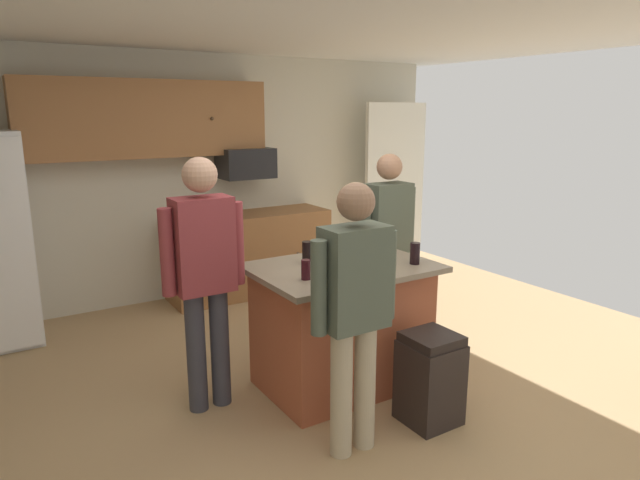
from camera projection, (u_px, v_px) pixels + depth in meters
name	position (u px, v px, depth m)	size (l,w,h in m)	color
floor	(322.00, 399.00, 3.99)	(7.04, 7.04, 0.00)	tan
ceiling	(323.00, 10.00, 3.40)	(7.04, 7.04, 0.00)	white
back_wall	(183.00, 178.00, 6.00)	(6.40, 0.10, 2.60)	beige
french_door_window_panel	(395.00, 184.00, 7.06)	(0.90, 0.06, 2.00)	white
cabinet_run_upper	(147.00, 119.00, 5.49)	(2.40, 0.38, 0.75)	#936038
cabinet_run_lower	(249.00, 253.00, 6.24)	(1.80, 0.63, 0.90)	#936038
microwave_over_range	(246.00, 163.00, 6.03)	(0.56, 0.40, 0.32)	black
kitchen_island	(342.00, 325.00, 4.11)	(1.28, 0.91, 0.92)	#AD5638
person_guest_right	(204.00, 268.00, 3.67)	(0.57, 0.23, 1.72)	#383842
person_guest_left	(354.00, 303.00, 3.18)	(0.57, 0.22, 1.63)	tan
person_guest_by_door	(388.00, 236.00, 4.81)	(0.57, 0.22, 1.66)	#232D4C
mug_blue_stoneware	(359.00, 244.00, 4.41)	(0.12, 0.08, 0.11)	white
mug_ceramic_white	(346.00, 247.00, 4.33)	(0.13, 0.09, 0.10)	white
glass_short_whisky	(307.00, 252.00, 4.05)	(0.07, 0.07, 0.16)	black
glass_pilsner	(415.00, 253.00, 4.02)	(0.07, 0.07, 0.16)	black
glass_stout_tall	(380.00, 241.00, 4.37)	(0.06, 0.06, 0.17)	black
tumbler_amber	(306.00, 270.00, 3.65)	(0.06, 0.06, 0.13)	#320F16
serving_tray	(349.00, 263.00, 3.98)	(0.44, 0.30, 0.04)	#B7B7BC
trash_bin	(430.00, 379.00, 3.64)	(0.34, 0.34, 0.61)	black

